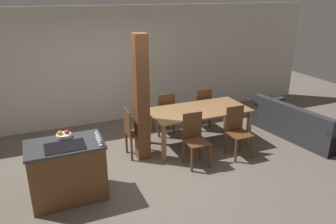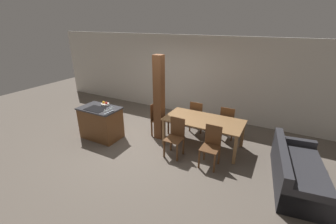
# 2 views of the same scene
# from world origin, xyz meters

# --- Properties ---
(ground_plane) EXTENTS (16.00, 16.00, 0.00)m
(ground_plane) POSITION_xyz_m (0.00, 0.00, 0.00)
(ground_plane) COLOR #665B51
(wall_back) EXTENTS (11.20, 0.08, 2.70)m
(wall_back) POSITION_xyz_m (0.00, 2.58, 1.35)
(wall_back) COLOR silver
(wall_back) RESTS_ON ground_plane
(kitchen_island) EXTENTS (1.11, 0.71, 0.91)m
(kitchen_island) POSITION_xyz_m (-1.26, -0.32, 0.46)
(kitchen_island) COLOR brown
(kitchen_island) RESTS_ON ground_plane
(fruit_bowl) EXTENTS (0.22, 0.22, 0.11)m
(fruit_bowl) POSITION_xyz_m (-1.24, -0.11, 0.95)
(fruit_bowl) COLOR silver
(fruit_bowl) RESTS_ON kitchen_island
(wine_glass_near) EXTENTS (0.07, 0.07, 0.14)m
(wine_glass_near) POSITION_xyz_m (-0.78, -0.60, 1.02)
(wine_glass_near) COLOR silver
(wine_glass_near) RESTS_ON kitchen_island
(wine_glass_middle) EXTENTS (0.07, 0.07, 0.14)m
(wine_glass_middle) POSITION_xyz_m (-0.78, -0.51, 1.02)
(wine_glass_middle) COLOR silver
(wine_glass_middle) RESTS_ON kitchen_island
(wine_glass_far) EXTENTS (0.07, 0.07, 0.14)m
(wine_glass_far) POSITION_xyz_m (-0.78, -0.42, 1.02)
(wine_glass_far) COLOR silver
(wine_glass_far) RESTS_ON kitchen_island
(wine_glass_end) EXTENTS (0.07, 0.07, 0.14)m
(wine_glass_end) POSITION_xyz_m (-0.78, -0.33, 1.02)
(wine_glass_end) COLOR silver
(wine_glass_end) RESTS_ON kitchen_island
(dining_table) EXTENTS (2.00, 0.99, 0.76)m
(dining_table) POSITION_xyz_m (1.44, 0.59, 0.67)
(dining_table) COLOR olive
(dining_table) RESTS_ON ground_plane
(dining_chair_near_left) EXTENTS (0.40, 0.40, 0.96)m
(dining_chair_near_left) POSITION_xyz_m (0.98, -0.13, 0.50)
(dining_chair_near_left) COLOR brown
(dining_chair_near_left) RESTS_ON ground_plane
(dining_chair_near_right) EXTENTS (0.40, 0.40, 0.96)m
(dining_chair_near_right) POSITION_xyz_m (1.89, -0.13, 0.50)
(dining_chair_near_right) COLOR brown
(dining_chair_near_right) RESTS_ON ground_plane
(dining_chair_far_left) EXTENTS (0.40, 0.40, 0.96)m
(dining_chair_far_left) POSITION_xyz_m (0.98, 1.31, 0.50)
(dining_chair_far_left) COLOR brown
(dining_chair_far_left) RESTS_ON ground_plane
(dining_chair_far_right) EXTENTS (0.40, 0.40, 0.96)m
(dining_chair_far_right) POSITION_xyz_m (1.89, 1.31, 0.50)
(dining_chair_far_right) COLOR brown
(dining_chair_far_right) RESTS_ON ground_plane
(dining_chair_head_end) EXTENTS (0.40, 0.40, 0.96)m
(dining_chair_head_end) POSITION_xyz_m (0.06, 0.59, 0.50)
(dining_chair_head_end) COLOR brown
(dining_chair_head_end) RESTS_ON ground_plane
(couch) EXTENTS (1.16, 2.10, 0.75)m
(couch) POSITION_xyz_m (3.64, 0.06, 0.26)
(couch) COLOR #2D2D33
(couch) RESTS_ON ground_plane
(timber_post) EXTENTS (0.24, 0.24, 2.33)m
(timber_post) POSITION_xyz_m (0.19, 0.46, 1.17)
(timber_post) COLOR brown
(timber_post) RESTS_ON ground_plane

